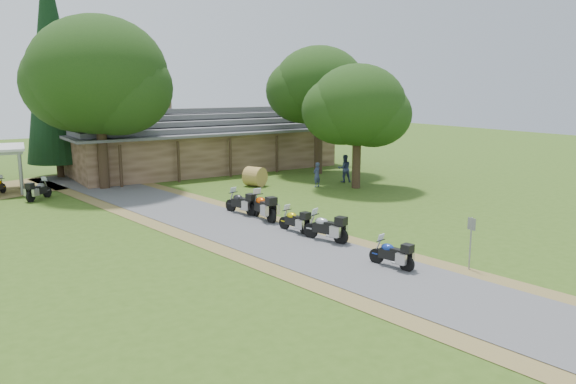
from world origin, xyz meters
TOP-DOWN VIEW (x-y plane):
  - ground at (0.00, 0.00)m, footprint 120.00×120.00m
  - driveway at (-0.50, 4.00)m, footprint 51.95×51.95m
  - lodge at (6.00, 24.00)m, footprint 21.40×9.40m
  - motorcycle_row_a at (1.28, -2.20)m, footprint 0.89×1.77m
  - motorcycle_row_b at (1.39, 1.94)m, footprint 1.26×2.06m
  - motorcycle_row_c at (1.12, 3.91)m, footprint 0.86×1.81m
  - motorcycle_row_d at (1.16, 6.77)m, footprint 0.80×2.17m
  - motorcycle_row_e at (0.85, 8.52)m, footprint 1.11×2.02m
  - motorcycle_carport_b at (-7.24, 18.22)m, footprint 1.76×1.68m
  - person_a at (8.81, 12.70)m, footprint 0.63×0.53m
  - person_b at (11.48, 13.13)m, footprint 0.76×0.66m
  - hay_bale at (5.55, 15.17)m, footprint 1.64×1.58m
  - sign_post at (3.47, -3.95)m, footprint 0.35×0.06m
  - oak_lodge_left at (-3.02, 19.76)m, footprint 8.69×8.69m
  - oak_lodge_right at (12.22, 17.18)m, footprint 6.71×6.71m
  - oak_driveway at (10.72, 10.99)m, footprint 6.10×6.10m
  - cedar_near at (-4.44, 26.07)m, footprint 4.29×4.29m

SIDE VIEW (x-z plane):
  - ground at x=0.00m, z-range 0.00..0.00m
  - driveway at x=-0.50m, z-range 0.00..0.00m
  - motorcycle_row_a at x=1.28m, z-range 0.00..1.16m
  - motorcycle_row_c at x=1.12m, z-range 0.00..1.19m
  - motorcycle_carport_b at x=-7.24m, z-range 0.00..1.26m
  - hay_bale at x=5.55m, z-range 0.00..1.28m
  - motorcycle_row_e at x=0.85m, z-range 0.00..1.32m
  - motorcycle_row_b at x=1.39m, z-range 0.00..1.34m
  - motorcycle_row_d at x=1.16m, z-range 0.00..1.47m
  - person_a at x=8.81m, z-range 0.00..1.90m
  - sign_post at x=3.47m, z-range 0.00..1.96m
  - person_b at x=11.48m, z-range 0.00..2.23m
  - lodge at x=6.00m, z-range 0.00..4.90m
  - oak_driveway at x=10.72m, z-range 0.00..8.64m
  - oak_lodge_right at x=12.22m, z-range 0.00..10.65m
  - oak_lodge_left at x=-3.02m, z-range 0.00..11.64m
  - cedar_near at x=-4.44m, z-range 0.00..15.88m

